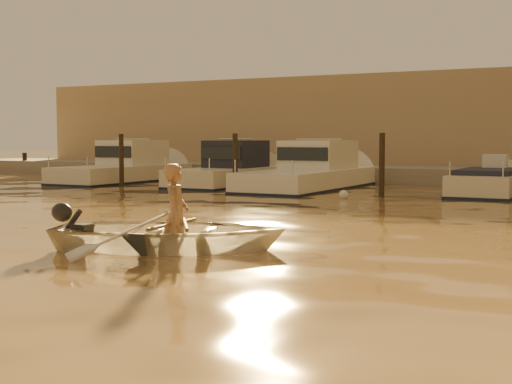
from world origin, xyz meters
The scene contains 18 objects.
ground_plane centered at (0.00, 0.00, 0.00)m, with size 160.00×160.00×0.00m, color olive.
dinghy centered at (0.11, 1.83, 0.27)m, with size 2.72×3.81×0.79m, color silver.
person centered at (0.20, 1.87, 0.56)m, with size 0.63×0.41×1.71m, color #986B4C.
outboard_motor centered at (-1.27, 1.24, 0.28)m, with size 0.90×0.40×0.70m, color black, non-canonical shape.
oar_port centered at (0.34, 1.93, 0.42)m, with size 0.06×0.06×2.10m, color brown.
oar_starboard centered at (0.15, 1.85, 0.42)m, with size 0.06×0.06×2.10m, color brown.
moored_boat_0 centered at (-12.19, 16.00, 0.62)m, with size 2.43×7.68×1.75m, color silver, non-canonical shape.
moored_boat_1 centered at (-7.06, 16.00, 0.62)m, with size 2.28×6.76×1.75m, color beige, non-canonical shape.
moored_boat_2 centered at (-3.61, 16.00, 0.62)m, with size 2.57×8.52×1.75m, color white, non-canonical shape.
moored_boat_3 centered at (2.70, 16.00, 0.22)m, with size 1.90×5.56×0.95m, color beige, non-canonical shape.
piling_0 centered at (-10.50, 13.80, 0.90)m, with size 0.18×0.18×2.20m, color #2D2319.
piling_1 centered at (-5.50, 13.80, 0.90)m, with size 0.18×0.18×2.20m, color #2D2319.
piling_2 centered at (-0.20, 13.80, 0.90)m, with size 0.18×0.18×2.20m, color #2D2319.
fender_a centered at (-12.91, 13.04, 0.10)m, with size 0.30×0.30×0.30m, color white.
fender_b centered at (-6.39, 13.77, 0.10)m, with size 0.30×0.30×0.30m, color orange.
fender_c centered at (-1.02, 12.64, 0.10)m, with size 0.30×0.30×0.30m, color silver.
quay centered at (0.00, 21.50, 0.15)m, with size 52.00×4.00×1.00m, color gray.
waterfront_building centered at (0.00, 27.00, 2.40)m, with size 46.00×7.00×4.80m, color #9E8466.
Camera 1 is at (6.82, -7.76, 1.82)m, focal length 50.00 mm.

